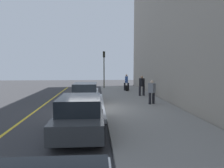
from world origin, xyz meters
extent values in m
plane|color=#333335|center=(0.00, 0.00, 0.00)|extent=(56.00, 56.00, 0.00)
cube|color=gray|center=(0.00, -3.30, 0.07)|extent=(28.00, 4.60, 0.15)
cube|color=gold|center=(0.00, 3.20, 0.00)|extent=(28.00, 0.14, 0.01)
cube|color=white|center=(1.40, -0.70, 0.11)|extent=(8.97, 0.56, 0.22)
cylinder|color=black|center=(-2.75, 0.99, 0.32)|extent=(0.64, 0.22, 0.64)
cylinder|color=black|center=(-2.76, -0.69, 0.32)|extent=(0.64, 0.22, 0.64)
cylinder|color=black|center=(-5.61, 1.00, 0.32)|extent=(0.64, 0.22, 0.64)
cylinder|color=black|center=(-5.62, -0.68, 0.32)|extent=(0.64, 0.22, 0.64)
cube|color=#383A3D|center=(-4.19, 0.16, 0.59)|extent=(4.62, 1.82, 0.64)
cube|color=black|center=(-4.42, 0.16, 1.21)|extent=(2.41, 1.61, 0.60)
cylinder|color=black|center=(3.64, 1.12, 0.32)|extent=(0.64, 0.23, 0.64)
cylinder|color=black|center=(3.61, -0.56, 0.32)|extent=(0.64, 0.23, 0.64)
cylinder|color=black|center=(0.96, 1.16, 0.32)|extent=(0.64, 0.23, 0.64)
cylinder|color=black|center=(0.94, -0.52, 0.32)|extent=(0.64, 0.23, 0.64)
cube|color=#B7BABF|center=(2.29, 0.30, 0.59)|extent=(4.34, 1.86, 0.64)
cube|color=black|center=(2.07, 0.30, 1.21)|extent=(2.27, 1.63, 0.60)
cylinder|color=black|center=(4.97, -4.23, 0.56)|extent=(0.19, 0.19, 0.81)
cylinder|color=black|center=(5.08, -4.60, 0.56)|extent=(0.19, 0.19, 0.81)
cube|color=black|center=(5.03, -4.42, 1.31)|extent=(0.54, 0.42, 0.69)
sphere|color=tan|center=(5.03, -4.42, 1.77)|extent=(0.23, 0.23, 0.23)
cylinder|color=black|center=(1.16, -4.38, 0.53)|extent=(0.18, 0.18, 0.76)
cylinder|color=black|center=(0.96, -4.08, 0.53)|extent=(0.18, 0.18, 0.76)
cube|color=slate|center=(1.06, -4.23, 1.24)|extent=(0.52, 0.47, 0.65)
sphere|color=beige|center=(1.06, -4.23, 1.67)|extent=(0.21, 0.21, 0.21)
cylinder|color=black|center=(8.88, -3.82, 0.55)|extent=(0.19, 0.19, 0.80)
cylinder|color=black|center=(8.96, -3.45, 0.55)|extent=(0.19, 0.19, 0.80)
cube|color=#335193|center=(8.92, -3.64, 1.29)|extent=(0.51, 0.38, 0.68)
sphere|color=#D8AD8C|center=(8.92, -3.64, 1.75)|extent=(0.22, 0.22, 0.22)
cylinder|color=#2D2D19|center=(11.77, -1.37, 1.94)|extent=(0.12, 0.12, 3.58)
cube|color=black|center=(11.77, -1.37, 4.08)|extent=(0.26, 0.26, 0.70)
sphere|color=red|center=(11.92, -1.37, 4.29)|extent=(0.14, 0.14, 0.14)
sphere|color=orange|center=(11.92, -1.37, 4.07)|extent=(0.14, 0.14, 0.14)
sphere|color=green|center=(11.92, -1.37, 3.85)|extent=(0.14, 0.14, 0.14)
cube|color=black|center=(8.57, -3.62, 0.43)|extent=(0.34, 0.22, 0.57)
cylinder|color=#4C4C4C|center=(8.57, -3.62, 0.90)|extent=(0.03, 0.03, 0.36)
camera|label=1|loc=(-12.58, -0.52, 2.71)|focal=33.16mm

